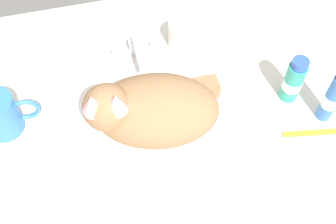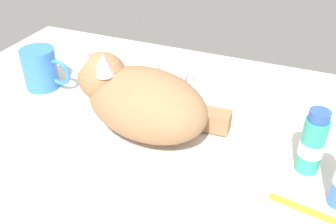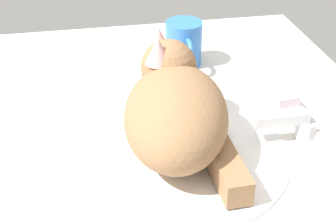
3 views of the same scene
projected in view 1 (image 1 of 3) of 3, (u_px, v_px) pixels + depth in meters
The scene contains 11 objects.
ground_plane at pixel (158, 132), 94.19cm from camera, with size 110.00×82.50×3.00cm, color silver.
sink_basin at pixel (157, 128), 92.59cm from camera, with size 37.12×37.12×0.80cm, color white.
faucet at pixel (138, 48), 101.83cm from camera, with size 12.21×11.19×5.42cm.
cat at pixel (149, 109), 86.37cm from camera, with size 30.14×21.11×16.27cm.
coffee_mug at pixel (1, 114), 89.16cm from camera, with size 12.36×7.95×9.69cm.
rinse_cup at pixel (182, 35), 102.62cm from camera, with size 6.61×6.61×7.13cm.
soap_dish at pixel (92, 57), 102.78cm from camera, with size 9.00×6.40×1.20cm, color white.
soap_bar at pixel (91, 53), 101.42cm from camera, with size 6.85×4.28×2.03cm, color silver.
toothpaste_bottle at pixel (293, 81), 92.82cm from camera, with size 4.21×4.21×12.16cm.
mouthwash_bottle at pixel (333, 97), 88.86cm from camera, with size 3.33×3.33×14.93cm.
toothbrush at pixel (323, 131), 91.99cm from camera, with size 15.23×3.75×1.60cm.
Camera 1 is at (-8.70, -46.14, 80.31)cm, focal length 46.57 mm.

